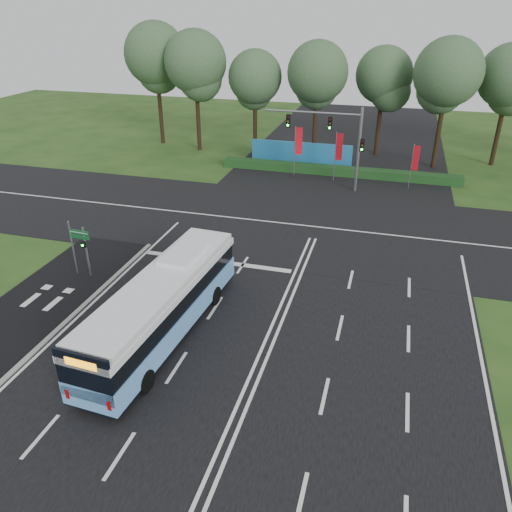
% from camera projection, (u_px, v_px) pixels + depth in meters
% --- Properties ---
extents(ground, '(120.00, 120.00, 0.00)m').
position_uv_depth(ground, '(275.00, 318.00, 25.62)').
color(ground, '#214416').
rests_on(ground, ground).
extents(road_main, '(20.00, 120.00, 0.04)m').
position_uv_depth(road_main, '(275.00, 318.00, 25.61)').
color(road_main, black).
rests_on(road_main, ground).
extents(road_cross, '(120.00, 14.00, 0.05)m').
position_uv_depth(road_cross, '(315.00, 227.00, 35.89)').
color(road_cross, black).
rests_on(road_cross, ground).
extents(bike_path, '(5.00, 18.00, 0.06)m').
position_uv_depth(bike_path, '(30.00, 312.00, 26.04)').
color(bike_path, black).
rests_on(bike_path, ground).
extents(kerb_strip, '(0.25, 18.00, 0.12)m').
position_uv_depth(kerb_strip, '(70.00, 319.00, 25.45)').
color(kerb_strip, gray).
rests_on(kerb_strip, ground).
extents(city_bus, '(3.25, 12.01, 3.41)m').
position_uv_depth(city_bus, '(163.00, 305.00, 23.55)').
color(city_bus, '#64A3E8').
rests_on(city_bus, ground).
extents(pedestrian_signal, '(0.27, 0.41, 3.15)m').
position_uv_depth(pedestrian_signal, '(86.00, 251.00, 28.70)').
color(pedestrian_signal, gray).
rests_on(pedestrian_signal, ground).
extents(street_sign, '(1.33, 0.19, 3.41)m').
position_uv_depth(street_sign, '(76.00, 242.00, 28.68)').
color(street_sign, gray).
rests_on(street_sign, ground).
extents(banner_flag_left, '(0.67, 0.18, 4.58)m').
position_uv_depth(banner_flag_left, '(298.00, 144.00, 45.09)').
color(banner_flag_left, gray).
rests_on(banner_flag_left, ground).
extents(banner_flag_mid, '(0.64, 0.22, 4.43)m').
position_uv_depth(banner_flag_mid, '(338.00, 150.00, 43.71)').
color(banner_flag_mid, gray).
rests_on(banner_flag_mid, ground).
extents(banner_flag_right, '(0.55, 0.27, 3.95)m').
position_uv_depth(banner_flag_right, '(415.00, 160.00, 41.81)').
color(banner_flag_right, gray).
rests_on(banner_flag_right, ground).
extents(traffic_light_gantry, '(8.41, 0.28, 7.00)m').
position_uv_depth(traffic_light_gantry, '(338.00, 135.00, 41.00)').
color(traffic_light_gantry, gray).
rests_on(traffic_light_gantry, ground).
extents(hedge, '(22.00, 1.20, 0.80)m').
position_uv_depth(hedge, '(338.00, 171.00, 46.42)').
color(hedge, '#153A17').
rests_on(hedge, ground).
extents(blue_hoarding, '(10.00, 0.30, 2.20)m').
position_uv_depth(blue_hoarding, '(301.00, 153.00, 49.21)').
color(blue_hoarding, '#1E69A2').
rests_on(blue_hoarding, ground).
extents(eucalyptus_row, '(53.01, 9.30, 12.83)m').
position_uv_depth(eucalyptus_row, '(370.00, 70.00, 47.68)').
color(eucalyptus_row, black).
rests_on(eucalyptus_row, ground).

